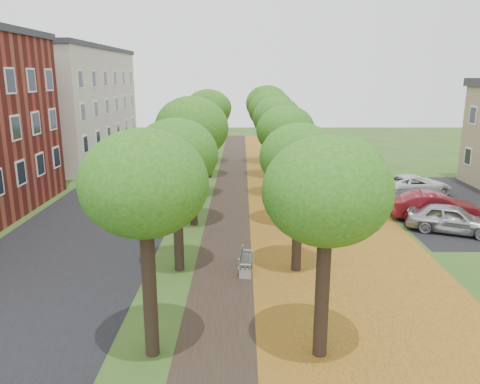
{
  "coord_description": "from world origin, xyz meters",
  "views": [
    {
      "loc": [
        0.36,
        -11.92,
        7.79
      ],
      "look_at": [
        0.28,
        9.21,
        2.5
      ],
      "focal_mm": 35.0,
      "sensor_mm": 36.0,
      "label": 1
    }
  ],
  "objects_px": {
    "bench": "(245,261)",
    "car_red": "(435,207)",
    "car_silver": "(451,219)",
    "car_grey": "(424,201)",
    "car_white": "(414,185)"
  },
  "relations": [
    {
      "from": "bench",
      "to": "car_silver",
      "type": "bearing_deg",
      "value": -59.46
    },
    {
      "from": "car_white",
      "to": "car_silver",
      "type": "bearing_deg",
      "value": 158.76
    },
    {
      "from": "bench",
      "to": "car_red",
      "type": "height_order",
      "value": "car_red"
    },
    {
      "from": "bench",
      "to": "car_white",
      "type": "relative_size",
      "value": 0.35
    },
    {
      "from": "bench",
      "to": "car_red",
      "type": "relative_size",
      "value": 0.38
    },
    {
      "from": "bench",
      "to": "car_silver",
      "type": "height_order",
      "value": "car_silver"
    },
    {
      "from": "car_silver",
      "to": "car_red",
      "type": "distance_m",
      "value": 2.1
    },
    {
      "from": "bench",
      "to": "car_grey",
      "type": "relative_size",
      "value": 0.39
    },
    {
      "from": "bench",
      "to": "car_white",
      "type": "distance_m",
      "value": 16.84
    },
    {
      "from": "car_red",
      "to": "car_silver",
      "type": "bearing_deg",
      "value": -171.31
    },
    {
      "from": "car_silver",
      "to": "car_white",
      "type": "xyz_separation_m",
      "value": [
        0.83,
        7.59,
        -0.04
      ]
    },
    {
      "from": "bench",
      "to": "car_silver",
      "type": "xyz_separation_m",
      "value": [
        10.49,
        4.87,
        0.31
      ]
    },
    {
      "from": "car_silver",
      "to": "car_white",
      "type": "distance_m",
      "value": 7.63
    },
    {
      "from": "bench",
      "to": "car_grey",
      "type": "distance_m",
      "value": 13.57
    },
    {
      "from": "car_grey",
      "to": "car_white",
      "type": "bearing_deg",
      "value": -1.61
    }
  ]
}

